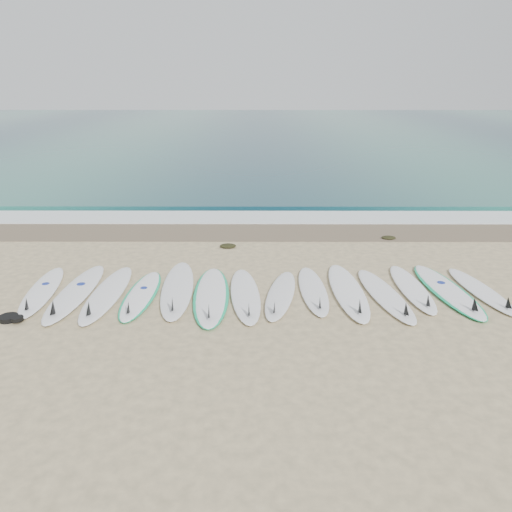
{
  "coord_description": "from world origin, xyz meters",
  "views": [
    {
      "loc": [
        -0.1,
        -8.76,
        3.87
      ],
      "look_at": [
        -0.14,
        1.01,
        0.4
      ],
      "focal_mm": 35.0,
      "sensor_mm": 36.0,
      "label": 1
    }
  ],
  "objects_px": {
    "surfboard_13": "(483,291)",
    "leash_coil": "(11,318)",
    "surfboard_0": "(41,291)",
    "surfboard_7": "(280,295)"
  },
  "relations": [
    {
      "from": "surfboard_13",
      "to": "leash_coil",
      "type": "height_order",
      "value": "surfboard_13"
    },
    {
      "from": "surfboard_0",
      "to": "leash_coil",
      "type": "bearing_deg",
      "value": -100.36
    },
    {
      "from": "surfboard_0",
      "to": "surfboard_7",
      "type": "height_order",
      "value": "surfboard_0"
    },
    {
      "from": "surfboard_7",
      "to": "leash_coil",
      "type": "xyz_separation_m",
      "value": [
        -4.62,
        -0.97,
        -0.0
      ]
    },
    {
      "from": "surfboard_7",
      "to": "surfboard_13",
      "type": "distance_m",
      "value": 3.88
    },
    {
      "from": "surfboard_0",
      "to": "leash_coil",
      "type": "height_order",
      "value": "surfboard_0"
    },
    {
      "from": "surfboard_0",
      "to": "leash_coil",
      "type": "distance_m",
      "value": 1.12
    },
    {
      "from": "surfboard_7",
      "to": "leash_coil",
      "type": "distance_m",
      "value": 4.72
    },
    {
      "from": "surfboard_7",
      "to": "surfboard_13",
      "type": "height_order",
      "value": "same"
    },
    {
      "from": "surfboard_0",
      "to": "surfboard_7",
      "type": "xyz_separation_m",
      "value": [
        4.56,
        -0.15,
        -0.0
      ]
    }
  ]
}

